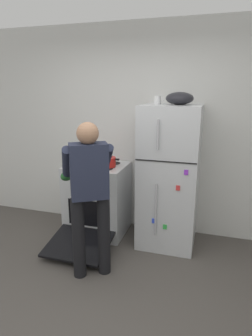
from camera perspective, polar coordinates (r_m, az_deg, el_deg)
The scene contains 9 objects.
ground at distance 2.74m, azimuth -8.41°, elevation -28.36°, with size 8.00×8.00×0.00m, color #4C4742.
kitchen_wall_back at distance 3.86m, azimuth 3.26°, elevation 7.36°, with size 6.00×0.10×2.70m, color silver.
refrigerator at distance 3.52m, azimuth 8.57°, elevation -1.77°, with size 0.68×0.72×1.72m.
stove_range at distance 3.88m, azimuth -5.71°, elevation -6.28°, with size 0.76×1.23×0.94m.
person_cook at distance 2.86m, azimuth -7.33°, elevation -3.73°, with size 0.67×0.73×1.60m.
red_pot at distance 3.63m, azimuth -3.79°, elevation 1.23°, with size 0.32×0.22×0.12m.
coffee_mug at distance 3.45m, azimuth 6.32°, elevation 13.28°, with size 0.11×0.08×0.10m.
pepper_mill at distance 4.02m, azimuth -8.69°, elevation 3.02°, with size 0.05×0.05×0.19m, color brown.
mixing_bowl at distance 3.36m, azimuth 10.60°, elevation 13.44°, with size 0.31×0.31×0.14m, color black.
Camera 1 is at (0.91, -1.77, 1.89)m, focal length 30.70 mm.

